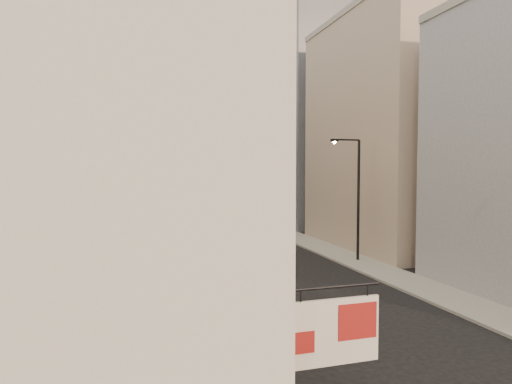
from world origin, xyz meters
The scene contains 15 objects.
sidewalk_left centered at (-6.50, 55.00, 0.07)m, with size 3.00×140.00×0.15m, color gray.
sidewalk_right centered at (6.50, 55.00, 0.07)m, with size 3.00×140.00×0.15m, color gray.
near_building_left centered at (-10.99, 9.00, 6.02)m, with size 8.30×23.04×12.30m.
left_bldg_beige centered at (-12.00, 26.00, 8.00)m, with size 8.00×12.00×16.00m, color #BAA48D.
left_bldg_grey centered at (-12.00, 42.00, 10.00)m, with size 8.00×16.00×20.00m, color gray.
left_bldg_tan centered at (-12.00, 60.00, 8.50)m, with size 8.00×18.00×17.00m, color tan.
left_bldg_wingrid centered at (-12.00, 80.00, 12.00)m, with size 8.00×20.00×24.00m, color gray.
right_bldg_beige centered at (12.00, 30.00, 10.00)m, with size 8.00×16.00×20.00m, color #BAA48D.
right_bldg_wingrid centered at (12.00, 50.00, 13.00)m, with size 8.00×20.00×26.00m, color gray.
highrise centered at (18.00, 78.00, 25.66)m, with size 21.00×23.00×51.20m.
clock_tower centered at (-1.00, 92.00, 17.63)m, with size 14.00×14.00×44.90m.
white_tower centered at (10.00, 78.00, 18.61)m, with size 8.00×8.00×41.50m.
streetlamp_mid centered at (6.48, 25.01, 5.22)m, with size 2.40×0.24×9.14m.
traffic_light_left centered at (-6.08, 40.70, 3.46)m, with size 0.56×0.45×5.00m.
traffic_light_right centered at (6.64, 42.05, 3.83)m, with size 0.63×0.60×5.00m.
Camera 1 is at (-9.70, -3.20, 6.78)m, focal length 30.00 mm.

